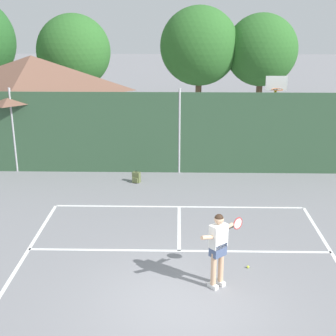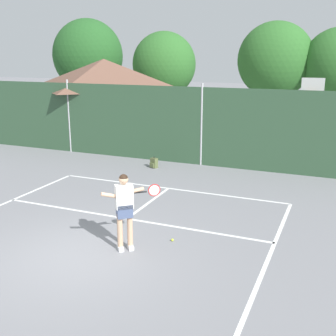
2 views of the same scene
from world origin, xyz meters
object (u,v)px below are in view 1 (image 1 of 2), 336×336
tennis_ball (248,267)px  backpack_olive (136,178)px  basketball_hoop (275,105)px  tennis_player (218,244)px

tennis_ball → backpack_olive: size_ratio=0.14×
basketball_hoop → tennis_ball: (-2.30, -9.49, -2.28)m
tennis_player → backpack_olive: (-2.51, 7.03, -0.92)m
tennis_ball → basketball_hoop: bearing=76.4°
backpack_olive → basketball_hoop: bearing=30.3°
basketball_hoop → backpack_olive: 6.87m
tennis_player → basketball_hoop: bearing=73.1°
backpack_olive → tennis_ball: bearing=-61.6°
basketball_hoop → tennis_player: 10.86m
backpack_olive → tennis_player: bearing=-70.4°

